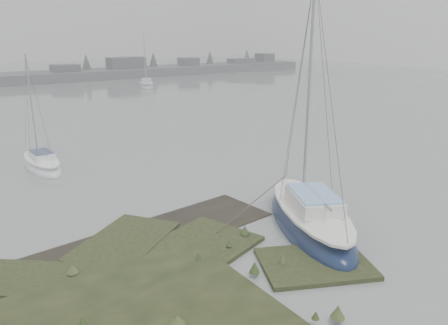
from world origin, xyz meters
TOP-DOWN VIEW (x-y plane):
  - ground at (0.00, 30.00)m, footprint 160.00×160.00m
  - far_shoreline at (26.84, 61.90)m, footprint 60.00×8.00m
  - sailboat_main at (2.45, 1.65)m, footprint 5.31×7.50m
  - sailboat_white at (-4.19, 15.69)m, footprint 1.79×4.83m
  - sailboat_far_b at (16.72, 46.48)m, footprint 3.72×5.85m

SIDE VIEW (x-z plane):
  - ground at x=0.00m, z-range 0.00..0.00m
  - sailboat_white at x=-4.19m, z-range -3.15..3.57m
  - sailboat_far_b at x=16.72m, z-range -3.68..4.17m
  - sailboat_main at x=2.45m, z-range -4.77..5.40m
  - far_shoreline at x=26.84m, z-range -1.22..2.93m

